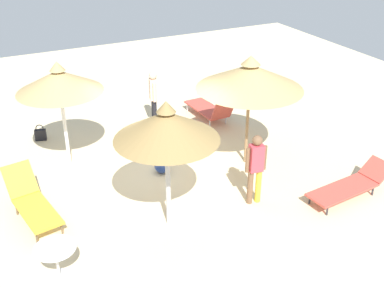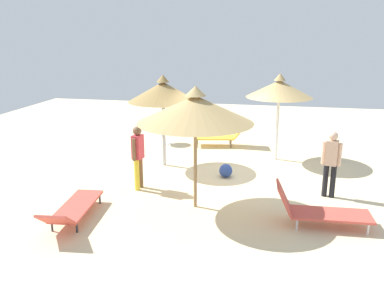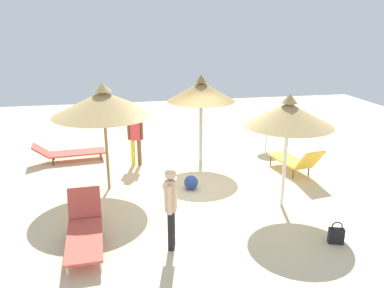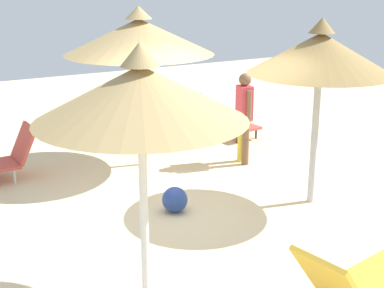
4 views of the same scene
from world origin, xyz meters
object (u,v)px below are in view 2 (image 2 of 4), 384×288
Objects in this scene: parasol_umbrella_near_right at (163,92)px; lounge_chair_back at (317,210)px; lounge_chair_center at (73,209)px; beach_ball at (226,171)px; person_standing_near_left at (331,160)px; parasol_umbrella_far_left at (195,109)px; parasol_umbrella_front at (279,89)px; handbag at (332,154)px; lounge_chair_edge at (223,135)px; side_table_round at (164,130)px; person_standing_far_right at (138,153)px.

lounge_chair_back is at bearing 52.21° from parasol_umbrella_near_right.
beach_ball is (-3.45, 2.90, -0.11)m from lounge_chair_center.
parasol_umbrella_far_left is at bearing -68.27° from person_standing_near_left.
parasol_umbrella_front is 4.53m from parasol_umbrella_far_left.
parasol_umbrella_far_left is 3.07m from beach_ball.
lounge_chair_edge is at bearing -103.08° from handbag.
side_table_round reaches higher than beach_ball.
beach_ball is (1.98, -1.38, -2.09)m from parasol_umbrella_front.
parasol_umbrella_far_left is 2.31m from person_standing_far_right.
person_standing_near_left is (-1.69, 0.43, 0.60)m from lounge_chair_back.
beach_ball is at bearing -34.90° from parasol_umbrella_front.
parasol_umbrella_front reaches higher than side_table_round.
side_table_round reaches higher than lounge_chair_center.
lounge_chair_edge reaches higher than lounge_chair_back.
lounge_chair_edge is 5.22× the size of beach_ball.
parasol_umbrella_near_right is at bearing 176.19° from person_standing_far_right.
person_standing_far_right is at bearing -55.04° from handbag.
lounge_chair_edge is 2.66× the size of side_table_round.
handbag is at bearing 169.53° from lounge_chair_back.
person_standing_far_right is at bearing -19.64° from lounge_chair_edge.
parasol_umbrella_front is 3.70× the size of side_table_round.
lounge_chair_back is 5.05m from handbag.
person_standing_near_left reaches higher than handbag.
parasol_umbrella_near_right is at bearing -30.51° from lounge_chair_edge.
person_standing_near_left reaches higher than side_table_round.
lounge_chair_edge is (-5.37, -0.04, -1.92)m from parasol_umbrella_far_left.
parasol_umbrella_front reaches higher than person_standing_near_left.
lounge_chair_center is 8.40m from handbag.
person_standing_near_left is 4.42× the size of beach_ball.
parasol_umbrella_near_right is at bearing -108.92° from person_standing_near_left.
lounge_chair_edge is at bearing -171.11° from beach_ball.
parasol_umbrella_far_left is 3.64m from person_standing_near_left.
lounge_chair_center is (5.43, -4.29, -1.99)m from parasol_umbrella_front.
lounge_chair_edge is 4.12× the size of handbag.
parasol_umbrella_front is 0.99× the size of parasol_umbrella_near_right.
person_standing_near_left is at bearing -8.49° from handbag.
beach_ball is (-2.15, 0.46, -2.14)m from parasol_umbrella_far_left.
lounge_chair_back is 2.68× the size of side_table_round.
lounge_chair_center is (4.14, -0.91, -1.98)m from parasol_umbrella_near_right.
lounge_chair_edge reaches higher than handbag.
person_standing_near_left is (-2.54, 5.58, 0.66)m from lounge_chair_center.
parasol_umbrella_front is at bearing 141.70° from lounge_chair_center.
parasol_umbrella_far_left is 5.71m from lounge_chair_edge.
person_standing_near_left is at bearing 95.05° from person_standing_far_right.
lounge_chair_back is 5.22m from lounge_chair_center.
parasol_umbrella_far_left is 3.43m from lounge_chair_center.
lounge_chair_back is at bearing 40.90° from beach_ball.
parasol_umbrella_front is 3.43m from person_standing_near_left.
beach_ball is at bearing 167.86° from parasol_umbrella_far_left.
lounge_chair_back is 4.59m from person_standing_far_right.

